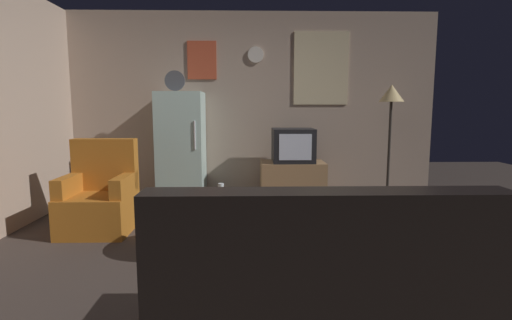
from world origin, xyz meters
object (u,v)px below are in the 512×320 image
(standing_lamp, at_px, (391,103))
(couch, at_px, (317,293))
(wine_glass, at_px, (221,191))
(mug_ceramic_white, at_px, (230,197))
(tv_stand, at_px, (292,183))
(book_stack, at_px, (347,204))
(fridge, at_px, (182,148))
(armchair, at_px, (100,199))
(mug_ceramic_tan, at_px, (218,198))
(crt_tv, at_px, (293,145))
(coffee_table, at_px, (207,229))

(standing_lamp, distance_m, couch, 3.59)
(wine_glass, bearing_deg, mug_ceramic_white, -43.16)
(tv_stand, height_order, book_stack, tv_stand)
(fridge, height_order, armchair, fridge)
(wine_glass, xyz_separation_m, book_stack, (1.55, 1.46, -0.49))
(fridge, distance_m, couch, 3.53)
(fridge, height_order, mug_ceramic_white, fridge)
(fridge, relative_size, wine_glass, 11.80)
(fridge, bearing_deg, mug_ceramic_white, -68.43)
(standing_lamp, distance_m, armchair, 3.70)
(standing_lamp, bearing_deg, mug_ceramic_white, -140.67)
(fridge, xyz_separation_m, mug_ceramic_tan, (0.63, -1.90, -0.24))
(crt_tv, relative_size, book_stack, 2.62)
(tv_stand, bearing_deg, mug_ceramic_white, -113.89)
(tv_stand, distance_m, wine_glass, 1.85)
(fridge, relative_size, mug_ceramic_white, 19.67)
(coffee_table, height_order, wine_glass, wine_glass)
(fridge, height_order, wine_glass, fridge)
(coffee_table, bearing_deg, tv_stand, 61.48)
(tv_stand, relative_size, crt_tv, 1.56)
(book_stack, bearing_deg, fridge, 172.23)
(fridge, bearing_deg, mug_ceramic_tan, -71.76)
(armchair, bearing_deg, standing_lamp, 16.14)
(fridge, relative_size, couch, 1.04)
(crt_tv, distance_m, book_stack, 1.05)
(fridge, distance_m, mug_ceramic_white, 2.00)
(standing_lamp, bearing_deg, couch, -115.85)
(book_stack, bearing_deg, mug_ceramic_white, -133.49)
(mug_ceramic_tan, relative_size, book_stack, 0.44)
(coffee_table, distance_m, wine_glass, 0.35)
(armchair, distance_m, couch, 2.85)
(tv_stand, relative_size, coffee_table, 1.17)
(coffee_table, xyz_separation_m, book_stack, (1.66, 1.60, -0.19))
(mug_ceramic_white, distance_m, mug_ceramic_tan, 0.12)
(mug_ceramic_tan, bearing_deg, crt_tv, 63.97)
(fridge, height_order, coffee_table, fridge)
(mug_ceramic_white, relative_size, mug_ceramic_tan, 1.00)
(crt_tv, xyz_separation_m, mug_ceramic_white, (-0.76, -1.71, -0.29))
(fridge, height_order, book_stack, fridge)
(tv_stand, xyz_separation_m, armchair, (-2.16, -1.04, 0.05))
(fridge, distance_m, standing_lamp, 2.82)
(tv_stand, distance_m, standing_lamp, 1.65)
(book_stack, bearing_deg, mug_ceramic_tan, -134.35)
(coffee_table, xyz_separation_m, mug_ceramic_tan, (0.10, -0.01, 0.28))
(couch, bearing_deg, fridge, 110.90)
(fridge, height_order, mug_ceramic_tan, fridge)
(fridge, xyz_separation_m, wine_glass, (0.64, -1.76, -0.21))
(coffee_table, xyz_separation_m, mug_ceramic_white, (0.20, 0.05, 0.28))
(standing_lamp, height_order, couch, standing_lamp)
(fridge, relative_size, mug_ceramic_tan, 19.67)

